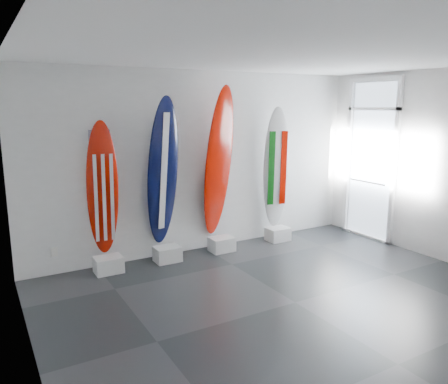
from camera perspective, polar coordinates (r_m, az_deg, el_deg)
floor at (r=5.72m, az=9.31°, el=-14.09°), size 6.00×6.00×0.00m
ceiling at (r=5.21m, az=10.41°, el=17.31°), size 6.00×6.00×0.00m
wall_back at (r=7.33m, az=-2.78°, el=3.93°), size 6.00×0.00×6.00m
wall_left at (r=4.09m, az=-24.62°, el=-3.04°), size 0.00×5.00×5.00m
display_block_usa at (r=6.75m, az=-14.89°, el=-9.19°), size 0.40×0.30×0.24m
surfboard_usa at (r=6.55m, az=-15.62°, el=0.33°), size 0.49×0.37×2.01m
display_block_navy at (r=7.03m, az=-7.41°, el=-8.06°), size 0.40×0.30×0.24m
surfboard_navy at (r=6.81m, az=-8.02°, el=2.51°), size 0.59×0.48×2.36m
display_block_swiss at (r=7.44m, az=-0.30°, el=-6.85°), size 0.40×0.30×0.24m
surfboard_swiss at (r=7.22m, az=-0.71°, el=3.83°), size 0.67×0.58×2.53m
display_block_italy at (r=8.07m, az=7.06°, el=-5.49°), size 0.40×0.30×0.24m
surfboard_italy at (r=7.89m, az=6.83°, el=3.13°), size 0.52×0.26×2.18m
wall_outlet at (r=6.83m, az=-21.34°, el=-7.32°), size 0.09×0.02×0.13m
glass_door at (r=8.43m, az=18.67°, el=3.80°), size 0.12×1.16×2.85m
balcony at (r=9.61m, az=23.59°, el=-1.30°), size 2.80×2.20×1.20m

